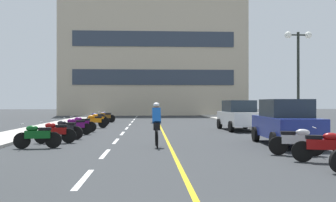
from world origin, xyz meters
TOP-DOWN VIEW (x-y plane):
  - ground_plane at (0.00, 21.00)m, footprint 140.00×140.00m
  - curb_left at (-7.20, 24.00)m, footprint 2.40×72.00m
  - curb_right at (7.20, 24.00)m, footprint 2.40×72.00m
  - lane_dash_1 at (-2.00, 6.00)m, footprint 0.14×2.20m
  - lane_dash_2 at (-2.00, 10.00)m, footprint 0.14×2.20m
  - lane_dash_3 at (-2.00, 14.00)m, footprint 0.14×2.20m
  - lane_dash_4 at (-2.00, 18.00)m, footprint 0.14×2.20m
  - lane_dash_5 at (-2.00, 22.00)m, footprint 0.14×2.20m
  - lane_dash_6 at (-2.00, 26.00)m, footprint 0.14×2.20m
  - lane_dash_7 at (-2.00, 30.00)m, footprint 0.14×2.20m
  - lane_dash_8 at (-2.00, 34.00)m, footprint 0.14×2.20m
  - lane_dash_9 at (-2.00, 38.00)m, footprint 0.14×2.20m
  - lane_dash_10 at (-2.00, 42.00)m, footprint 0.14×2.20m
  - lane_dash_11 at (-2.00, 46.00)m, footprint 0.14×2.20m
  - centre_line_yellow at (0.25, 24.00)m, footprint 0.12×66.00m
  - office_building at (0.10, 48.30)m, footprint 24.60×6.72m
  - street_lamp_mid at (7.39, 17.00)m, footprint 1.46×0.36m
  - parked_car_near at (4.85, 12.10)m, footprint 2.09×4.28m
  - parked_car_mid at (4.90, 19.92)m, footprint 2.07×4.27m
  - motorcycle_2 at (4.34, 7.86)m, footprint 1.65×0.77m
  - motorcycle_3 at (4.14, 9.27)m, footprint 1.67×0.70m
  - motorcycle_4 at (-4.65, 11.53)m, footprint 1.70×0.60m
  - motorcycle_5 at (-4.44, 13.23)m, footprint 1.70×0.60m
  - motorcycle_6 at (-4.40, 14.96)m, footprint 1.66×0.72m
  - motorcycle_7 at (-4.36, 17.04)m, footprint 1.63×0.81m
  - motorcycle_8 at (-4.40, 19.02)m, footprint 1.70×0.60m
  - motorcycle_9 at (-4.14, 22.14)m, footprint 1.69×0.63m
  - motorcycle_10 at (-4.28, 24.90)m, footprint 1.70×0.60m
  - motorcycle_11 at (-4.64, 27.01)m, footprint 1.69×0.62m
  - motorcycle_12 at (-4.24, 28.94)m, footprint 1.65×0.76m
  - motorcycle_13 at (-4.39, 30.67)m, footprint 1.70×0.60m
  - cyclist_rider at (-0.27, 11.80)m, footprint 0.42×1.77m

SIDE VIEW (x-z plane):
  - ground_plane at x=0.00m, z-range 0.00..0.00m
  - lane_dash_1 at x=-2.00m, z-range 0.00..0.01m
  - lane_dash_2 at x=-2.00m, z-range 0.00..0.01m
  - lane_dash_3 at x=-2.00m, z-range 0.00..0.01m
  - lane_dash_4 at x=-2.00m, z-range 0.00..0.01m
  - lane_dash_5 at x=-2.00m, z-range 0.00..0.01m
  - lane_dash_6 at x=-2.00m, z-range 0.00..0.01m
  - lane_dash_7 at x=-2.00m, z-range 0.00..0.01m
  - lane_dash_8 at x=-2.00m, z-range 0.00..0.01m
  - lane_dash_9 at x=-2.00m, z-range 0.00..0.01m
  - lane_dash_10 at x=-2.00m, z-range 0.00..0.01m
  - lane_dash_11 at x=-2.00m, z-range 0.00..0.01m
  - centre_line_yellow at x=0.25m, z-range 0.00..0.01m
  - curb_left at x=-7.20m, z-range 0.00..0.12m
  - curb_right at x=7.20m, z-range 0.00..0.12m
  - motorcycle_2 at x=4.34m, z-range 0.01..0.93m
  - motorcycle_3 at x=4.14m, z-range 0.01..0.93m
  - motorcycle_4 at x=-4.65m, z-range 0.01..0.93m
  - motorcycle_5 at x=-4.44m, z-range 0.01..0.93m
  - motorcycle_6 at x=-4.40m, z-range 0.01..0.93m
  - motorcycle_7 at x=-4.36m, z-range 0.01..0.93m
  - motorcycle_8 at x=-4.40m, z-range 0.01..0.93m
  - motorcycle_9 at x=-4.14m, z-range 0.01..0.93m
  - motorcycle_10 at x=-4.28m, z-range 0.01..0.93m
  - motorcycle_11 at x=-4.64m, z-range 0.01..0.93m
  - motorcycle_12 at x=-4.24m, z-range 0.01..0.93m
  - motorcycle_13 at x=-4.39m, z-range 0.01..0.93m
  - cyclist_rider at x=-0.27m, z-range 0.03..1.74m
  - parked_car_near at x=4.85m, z-range 0.01..1.83m
  - parked_car_mid at x=4.90m, z-range 0.01..1.83m
  - street_lamp_mid at x=7.39m, z-range 1.34..6.69m
  - office_building at x=0.10m, z-range 0.00..16.40m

